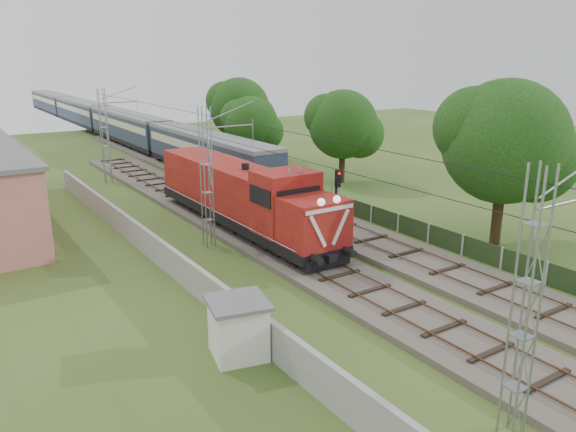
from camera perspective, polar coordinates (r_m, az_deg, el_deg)
ground at (r=25.03m, az=10.62°, el=-9.36°), size 140.00×140.00×0.00m
track_main at (r=29.95m, az=1.37°, el=-4.37°), size 4.20×70.00×0.45m
track_side at (r=43.03m, az=-2.96°, el=1.96°), size 4.20×80.00×0.45m
catenary at (r=31.65m, az=-8.17°, el=3.88°), size 3.31×70.00×8.00m
boundary_wall at (r=31.24m, az=-13.83°, el=-2.87°), size 0.25×40.00×1.50m
fence at (r=32.24m, az=17.35°, el=-2.83°), size 0.12×32.00×1.20m
locomotive at (r=34.61m, az=-4.69°, el=2.13°), size 3.16×18.06×4.59m
coach_rake at (r=81.29m, az=-18.35°, el=9.45°), size 2.94×87.75×3.40m
signal_post at (r=31.93m, az=5.00°, el=2.31°), size 0.49×0.39×4.48m
relay_hut at (r=20.80m, az=-5.08°, el=-11.26°), size 2.52×2.52×2.18m
tree_a at (r=33.70m, az=21.29°, el=6.90°), size 7.30×6.96×9.47m
tree_b at (r=48.16m, az=5.68°, el=9.17°), size 6.11×5.82×7.92m
tree_c at (r=53.44m, az=-3.71°, el=9.26°), size 5.39×5.14×6.99m
tree_d at (r=59.48m, az=-4.88°, el=10.81°), size 6.53×6.22×8.47m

